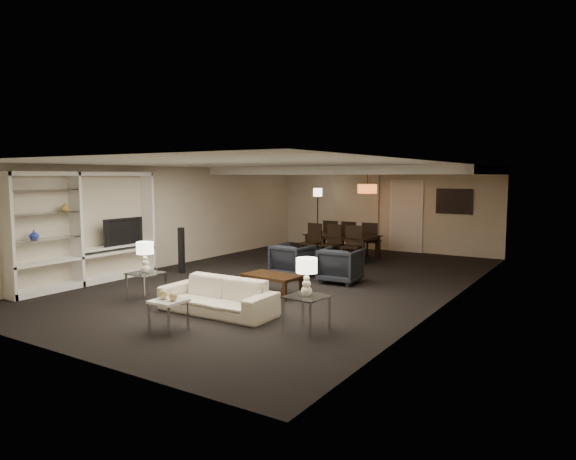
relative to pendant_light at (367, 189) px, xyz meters
The scene contains 35 objects.
floor 4.00m from the pendant_light, 94.90° to the right, with size 11.00×11.00×0.00m, color black.
ceiling 3.56m from the pendant_light, 94.90° to the right, with size 7.00×11.00×0.02m, color silver.
wall_back 2.13m from the pendant_light, 98.53° to the left, with size 7.00×0.02×2.50m, color #C1B59B.
wall_front 9.03m from the pendant_light, 91.91° to the right, with size 7.00×0.02×2.50m, color #C1B59B.
wall_left 5.21m from the pendant_light, 137.35° to the right, with size 0.02×11.00×2.50m, color #C1B59B.
wall_right 4.79m from the pendant_light, 47.56° to the right, with size 0.02×11.00×2.50m, color #C1B59B.
ceiling_soffit 0.57m from the pendant_light, behind, with size 7.00×4.00×0.20m, color silver.
curtains 2.38m from the pendant_light, 122.01° to the left, with size 1.50×0.12×2.40m, color beige.
door 2.19m from the pendant_light, 78.52° to the left, with size 0.90×0.05×2.10m, color silver.
painting 2.69m from the pendant_light, 47.44° to the left, with size 0.95×0.04×0.65m, color #142D38.
media_unit 7.13m from the pendant_light, 120.62° to the right, with size 0.38×3.40×2.35m, color white, non-canonical shape.
pendant_light is the anchor object (origin of this frame).
sofa 6.64m from the pendant_light, 88.27° to the right, with size 1.99×0.78×0.58m, color beige.
coffee_table 5.14m from the pendant_light, 87.70° to the right, with size 1.09×0.64×0.39m, color black, non-canonical shape.
armchair_left 3.52m from the pendant_light, 97.36° to the right, with size 0.79×0.81×0.74m, color black.
armchair_right 3.59m from the pendant_light, 75.79° to the right, with size 0.79×0.81×0.74m, color black.
side_table_left 6.82m from the pendant_light, 103.16° to the right, with size 0.55×0.55×0.51m, color white, non-canonical shape.
side_table_right 6.91m from the pendant_light, 73.60° to the right, with size 0.55×0.55×0.51m, color silver, non-canonical shape.
table_lamp_left 6.71m from the pendant_light, 103.16° to the right, with size 0.31×0.31×0.56m, color #EFE3CA, non-canonical shape.
table_lamp_right 6.81m from the pendant_light, 73.60° to the right, with size 0.31×0.31×0.56m, color white, non-canonical shape.
marble_table 7.73m from the pendant_light, 88.52° to the right, with size 0.46×0.46×0.46m, color silver, non-canonical shape.
gold_gourd_a 7.67m from the pendant_light, 89.28° to the right, with size 0.15×0.15×0.15m, color tan.
gold_gourd_b 7.67m from the pendant_light, 87.76° to the right, with size 0.13×0.13×0.13m, color tan.
television 6.43m from the pendant_light, 124.16° to the right, with size 0.13×1.03×0.59m, color black.
vase_blue 8.15m from the pendant_light, 116.43° to the right, with size 0.18×0.18×0.19m, color #293AB5.
vase_amber 7.52m from the pendant_light, 118.71° to the right, with size 0.16×0.16×0.17m, color #B6893C.
floor_speaker 5.21m from the pendant_light, 124.57° to the right, with size 0.12×0.12×1.07m, color black.
dining_table 1.72m from the pendant_light, 144.42° to the right, with size 1.92×1.07×0.67m, color black.
chair_nl 2.11m from the pendant_light, 137.81° to the right, with size 0.46×0.46×1.00m, color black, non-canonical shape.
chair_nm 1.85m from the pendant_light, 117.92° to the right, with size 0.46×0.46×1.00m, color black, non-canonical shape.
chair_nr 1.76m from the pendant_light, 87.52° to the right, with size 0.46×0.46×1.00m, color black, non-canonical shape.
chair_fl 1.85m from the pendant_light, 167.63° to the left, with size 0.46×0.46×1.00m, color black, non-canonical shape.
chair_fm 1.54m from the pendant_light, 155.45° to the left, with size 0.46×0.46×1.00m, color black, non-canonical shape.
chair_fr 1.44m from the pendant_light, 79.84° to the left, with size 0.46×0.46×1.00m, color black, non-canonical shape.
floor_lamp 2.52m from the pendant_light, 154.05° to the left, with size 0.27×0.27×1.89m, color black, non-canonical shape.
Camera 1 is at (5.93, -9.30, 2.26)m, focal length 32.00 mm.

